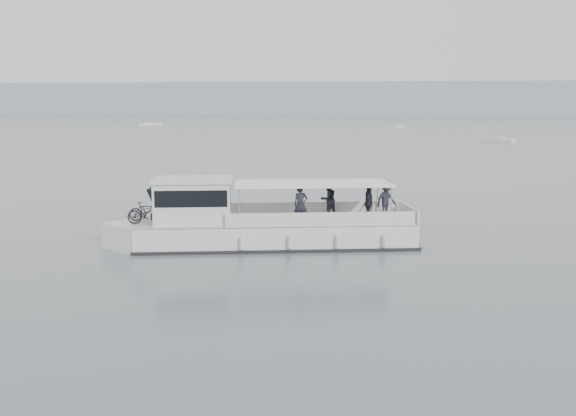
# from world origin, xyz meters

# --- Properties ---
(ground) EXTENTS (1400.00, 1400.00, 0.00)m
(ground) POSITION_xyz_m (0.00, 0.00, 0.00)
(ground) COLOR slate
(ground) RESTS_ON ground
(headland) EXTENTS (1400.00, 90.00, 28.00)m
(headland) POSITION_xyz_m (0.00, 560.00, 14.00)
(headland) COLOR #939EA8
(headland) RESTS_ON ground
(tour_boat) EXTENTS (13.14, 5.18, 5.48)m
(tour_boat) POSITION_xyz_m (-0.07, 2.57, 0.90)
(tour_boat) COLOR silver
(tour_boat) RESTS_ON ground
(moored_fleet) EXTENTS (371.10, 322.63, 9.43)m
(moored_fleet) POSITION_xyz_m (-56.00, 177.12, 0.36)
(moored_fleet) COLOR silver
(moored_fleet) RESTS_ON ground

